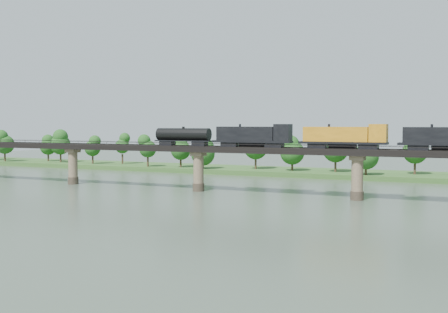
% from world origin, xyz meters
% --- Properties ---
extents(ground, '(400.00, 400.00, 0.00)m').
position_xyz_m(ground, '(0.00, 0.00, 0.00)').
color(ground, '#364537').
rests_on(ground, ground).
extents(far_bank, '(300.00, 24.00, 1.60)m').
position_xyz_m(far_bank, '(0.00, 85.00, 0.80)').
color(far_bank, '#2B5120').
rests_on(far_bank, ground).
extents(bridge, '(236.00, 30.00, 11.50)m').
position_xyz_m(bridge, '(0.00, 30.00, 5.46)').
color(bridge, '#473A2D').
rests_on(bridge, ground).
extents(bridge_superstructure, '(220.00, 4.90, 0.75)m').
position_xyz_m(bridge_superstructure, '(0.00, 30.00, 11.79)').
color(bridge_superstructure, black).
rests_on(bridge_superstructure, bridge).
extents(far_treeline, '(289.06, 17.54, 13.60)m').
position_xyz_m(far_treeline, '(-8.21, 80.52, 8.83)').
color(far_treeline, '#382619').
rests_on(far_treeline, far_bank).
extents(freight_train, '(80.82, 3.15, 5.56)m').
position_xyz_m(freight_train, '(29.44, 30.00, 14.16)').
color(freight_train, black).
rests_on(freight_train, bridge).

